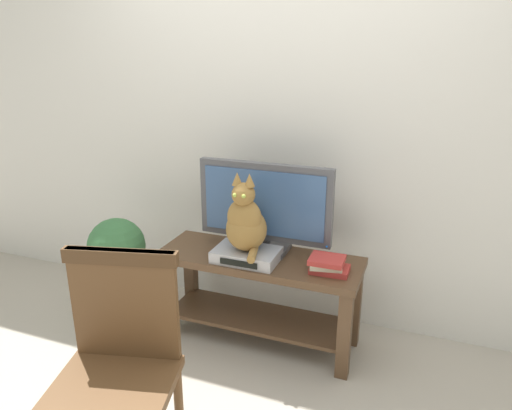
{
  "coord_description": "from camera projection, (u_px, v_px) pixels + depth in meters",
  "views": [
    {
      "loc": [
        0.87,
        -1.81,
        1.73
      ],
      "look_at": [
        -0.01,
        0.5,
        0.89
      ],
      "focal_mm": 33.31,
      "sensor_mm": 36.0,
      "label": 1
    }
  ],
  "objects": [
    {
      "name": "back_wall",
      "position": [
        288.0,
        101.0,
        2.9
      ],
      "size": [
        7.0,
        0.12,
        2.8
      ],
      "primitive_type": "cube",
      "color": "silver",
      "rests_on": "ground"
    },
    {
      "name": "ground_plane",
      "position": [
        223.0,
        398.0,
        2.45
      ],
      "size": [
        12.0,
        12.0,
        0.0
      ],
      "primitive_type": "plane",
      "color": "#ADA393"
    },
    {
      "name": "potted_plant",
      "position": [
        118.0,
        258.0,
        2.99
      ],
      "size": [
        0.36,
        0.36,
        0.71
      ],
      "color": "#47474C",
      "rests_on": "ground"
    },
    {
      "name": "cat",
      "position": [
        246.0,
        222.0,
        2.62
      ],
      "size": [
        0.23,
        0.28,
        0.46
      ],
      "color": "olive",
      "rests_on": "media_box"
    },
    {
      "name": "wooden_chair",
      "position": [
        117.0,
        357.0,
        1.89
      ],
      "size": [
        0.57,
        0.57,
        0.96
      ],
      "color": "brown",
      "rests_on": "ground"
    },
    {
      "name": "media_box",
      "position": [
        247.0,
        255.0,
        2.7
      ],
      "size": [
        0.37,
        0.24,
        0.07
      ],
      "color": "#ADADB2",
      "rests_on": "tv_stand"
    },
    {
      "name": "tv",
      "position": [
        265.0,
        206.0,
        2.75
      ],
      "size": [
        0.8,
        0.2,
        0.54
      ],
      "color": "#4C4C51",
      "rests_on": "tv_stand"
    },
    {
      "name": "book_stack",
      "position": [
        328.0,
        264.0,
        2.56
      ],
      "size": [
        0.23,
        0.19,
        0.09
      ],
      "color": "#B2332D",
      "rests_on": "tv_stand"
    },
    {
      "name": "tv_stand",
      "position": [
        259.0,
        283.0,
        2.82
      ],
      "size": [
        1.2,
        0.42,
        0.56
      ],
      "color": "#513823",
      "rests_on": "ground"
    }
  ]
}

